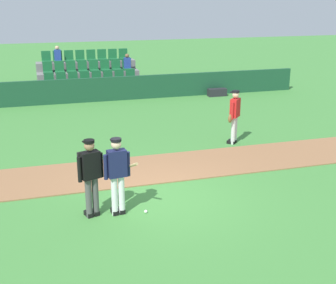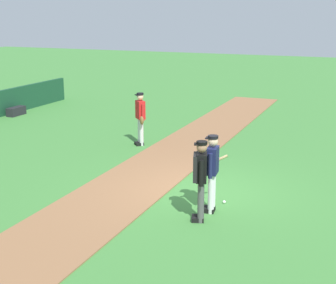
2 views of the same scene
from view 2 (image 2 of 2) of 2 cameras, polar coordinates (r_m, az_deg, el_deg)
name	(u,v)px [view 2 (image 2 of 2)]	position (r m, az deg, el deg)	size (l,w,h in m)	color
ground_plane	(201,193)	(12.37, 3.85, -5.83)	(80.00, 80.00, 0.00)	#42843A
infield_dirt_path	(134,182)	(13.04, -3.92, -4.65)	(28.00, 2.18, 0.03)	#936642
batter_navy_jersey	(212,170)	(10.93, 5.08, -3.27)	(0.72, 0.75, 1.76)	white
umpire_home_plate	(200,176)	(10.43, 3.73, -3.96)	(0.57, 0.40, 1.76)	#4C4C4C
runner_red_jersey	(140,117)	(16.45, -3.19, 2.89)	(0.56, 0.50, 1.76)	silver
baseball	(224,202)	(11.74, 6.47, -6.85)	(0.07, 0.07, 0.07)	white
equipment_bag	(16,111)	(22.36, -17.03, 3.40)	(0.90, 0.36, 0.36)	#232328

